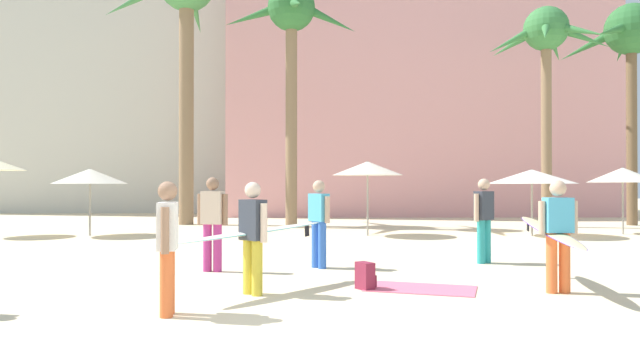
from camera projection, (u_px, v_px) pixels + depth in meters
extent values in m
plane|color=beige|center=(287.00, 339.00, 5.99)|extent=(120.00, 120.00, 0.00)
cube|color=pink|center=(411.00, 67.00, 32.83)|extent=(19.88, 9.13, 16.81)
cylinder|color=#896B4C|center=(291.00, 117.00, 21.74)|extent=(0.44, 0.44, 8.39)
sphere|color=#2D6B33|center=(291.00, 7.00, 21.77)|extent=(1.81, 1.81, 1.81)
cone|color=#2D6B33|center=(329.00, 19.00, 21.74)|extent=(2.15, 0.47, 1.30)
cone|color=#2D6B33|center=(294.00, 27.00, 23.25)|extent=(0.49, 2.21, 1.10)
cone|color=#2D6B33|center=(252.00, 16.00, 21.86)|extent=(2.23, 0.57, 1.03)
cone|color=#2D6B33|center=(296.00, 3.00, 20.29)|extent=(0.72, 2.24, 1.03)
cylinder|color=brown|center=(632.00, 127.00, 22.89)|extent=(0.40, 0.40, 7.87)
sphere|color=#2D6B33|center=(631.00, 29.00, 22.92)|extent=(2.04, 2.04, 2.04)
cone|color=#2D6B33|center=(622.00, 48.00, 24.48)|extent=(1.15, 2.40, 1.16)
cone|color=#2D6B33|center=(588.00, 46.00, 23.84)|extent=(2.16, 1.76, 1.32)
cone|color=#2D6B33|center=(612.00, 30.00, 21.89)|extent=(2.16, 1.82, 1.10)
cylinder|color=#896B4C|center=(546.00, 128.00, 21.91)|extent=(0.39, 0.39, 7.62)
sphere|color=#387A3D|center=(546.00, 29.00, 21.94)|extent=(1.69, 1.69, 1.69)
cone|color=#387A3D|center=(583.00, 37.00, 21.74)|extent=(2.02, 0.70, 1.13)
cone|color=#387A3D|center=(554.00, 46.00, 23.04)|extent=(1.45, 1.82, 1.17)
cone|color=#387A3D|center=(514.00, 44.00, 22.97)|extent=(1.58, 1.78, 1.01)
cone|color=#387A3D|center=(512.00, 40.00, 21.90)|extent=(1.95, 0.39, 1.25)
cone|color=#387A3D|center=(545.00, 32.00, 20.72)|extent=(1.12, 1.95, 1.22)
cone|color=#387A3D|center=(581.00, 31.00, 20.90)|extent=(1.55, 1.79, 1.07)
cylinder|color=#896B4C|center=(186.00, 103.00, 23.30)|extent=(0.59, 0.59, 9.90)
cone|color=#428447|center=(195.00, 11.00, 25.29)|extent=(0.57, 2.95, 1.67)
cylinder|color=gray|center=(532.00, 203.00, 18.03)|extent=(0.06, 0.06, 2.10)
cone|color=white|center=(532.00, 177.00, 18.04)|extent=(2.74, 2.74, 0.45)
cylinder|color=gray|center=(90.00, 202.00, 18.13)|extent=(0.06, 0.06, 2.13)
cone|color=beige|center=(90.00, 176.00, 18.13)|extent=(2.31, 2.31, 0.48)
cylinder|color=gray|center=(368.00, 198.00, 18.16)|extent=(0.06, 0.06, 2.36)
cone|color=beige|center=(368.00, 168.00, 18.17)|extent=(2.25, 2.25, 0.44)
cylinder|color=gray|center=(623.00, 201.00, 18.65)|extent=(0.06, 0.06, 2.18)
cone|color=beige|center=(623.00, 175.00, 18.66)|extent=(2.20, 2.20, 0.49)
cube|color=#EF6684|center=(421.00, 289.00, 8.86)|extent=(1.87, 1.43, 0.01)
cube|color=maroon|center=(365.00, 276.00, 8.83)|extent=(0.31, 0.35, 0.42)
cube|color=maroon|center=(371.00, 281.00, 8.89)|extent=(0.16, 0.21, 0.18)
cylinder|color=gold|center=(257.00, 268.00, 8.34)|extent=(0.23, 0.23, 0.81)
cylinder|color=gold|center=(248.00, 267.00, 8.48)|extent=(0.23, 0.23, 0.81)
cube|color=#333842|center=(253.00, 220.00, 8.42)|extent=(0.44, 0.44, 0.59)
sphere|color=beige|center=(253.00, 190.00, 8.42)|extent=(0.34, 0.34, 0.24)
cylinder|color=beige|center=(264.00, 223.00, 8.25)|extent=(0.14, 0.14, 0.56)
cylinder|color=beige|center=(242.00, 221.00, 8.59)|extent=(0.14, 0.14, 0.56)
ellipsoid|color=white|center=(255.00, 232.00, 8.72)|extent=(2.23, 2.57, 0.18)
ellipsoid|color=teal|center=(255.00, 232.00, 8.72)|extent=(2.26, 2.59, 0.16)
cube|color=black|center=(307.00, 231.00, 9.67)|extent=(0.08, 0.09, 0.18)
cylinder|color=orange|center=(565.00, 263.00, 8.55)|extent=(0.17, 0.17, 0.90)
cylinder|color=orange|center=(552.00, 263.00, 8.54)|extent=(0.17, 0.17, 0.90)
cube|color=#4CB2DB|center=(558.00, 215.00, 8.55)|extent=(0.41, 0.24, 0.52)
sphere|color=#D1A889|center=(558.00, 188.00, 8.55)|extent=(0.25, 0.25, 0.24)
cylinder|color=#D1A889|center=(574.00, 217.00, 8.57)|extent=(0.11, 0.11, 0.50)
cylinder|color=#D1A889|center=(542.00, 218.00, 8.53)|extent=(0.11, 0.11, 0.50)
ellipsoid|color=beige|center=(550.00, 231.00, 8.85)|extent=(0.59, 2.91, 0.33)
ellipsoid|color=#6433CD|center=(550.00, 231.00, 8.85)|extent=(0.61, 2.92, 0.31)
cube|color=black|center=(528.00, 226.00, 10.01)|extent=(0.03, 0.12, 0.19)
cylinder|color=teal|center=(481.00, 242.00, 11.73)|extent=(0.22, 0.22, 0.89)
cylinder|color=teal|center=(487.00, 241.00, 11.85)|extent=(0.22, 0.22, 0.89)
cube|color=#333842|center=(484.00, 206.00, 11.79)|extent=(0.45, 0.42, 0.59)
sphere|color=#D1A889|center=(484.00, 184.00, 11.80)|extent=(0.34, 0.34, 0.24)
cylinder|color=#D1A889|center=(476.00, 208.00, 11.64)|extent=(0.14, 0.14, 0.56)
cylinder|color=#D1A889|center=(491.00, 207.00, 11.95)|extent=(0.14, 0.14, 0.56)
cylinder|color=orange|center=(168.00, 281.00, 7.17)|extent=(0.18, 0.18, 0.81)
cylinder|color=orange|center=(166.00, 284.00, 6.98)|extent=(0.18, 0.18, 0.81)
cube|color=white|center=(168.00, 226.00, 7.08)|extent=(0.27, 0.42, 0.59)
sphere|color=#936B51|center=(168.00, 191.00, 7.08)|extent=(0.27, 0.27, 0.24)
cylinder|color=#936B51|center=(170.00, 227.00, 7.33)|extent=(0.11, 0.11, 0.56)
cylinder|color=#936B51|center=(165.00, 230.00, 6.83)|extent=(0.11, 0.11, 0.56)
cylinder|color=blue|center=(316.00, 244.00, 11.18)|extent=(0.23, 0.23, 0.91)
cylinder|color=blue|center=(322.00, 245.00, 11.03)|extent=(0.23, 0.23, 0.91)
cube|color=#4CB2DB|center=(319.00, 207.00, 11.11)|extent=(0.42, 0.45, 0.54)
sphere|color=#D1A889|center=(319.00, 186.00, 11.11)|extent=(0.34, 0.34, 0.24)
cylinder|color=#D1A889|center=(311.00, 209.00, 11.30)|extent=(0.14, 0.14, 0.51)
cylinder|color=#D1A889|center=(327.00, 210.00, 10.92)|extent=(0.14, 0.14, 0.51)
cylinder|color=#B7337F|center=(218.00, 248.00, 10.63)|extent=(0.19, 0.19, 0.89)
cylinder|color=#B7337F|center=(207.00, 248.00, 10.67)|extent=(0.19, 0.19, 0.89)
cube|color=beige|center=(213.00, 208.00, 10.66)|extent=(0.44, 0.31, 0.61)
sphere|color=#936B51|center=(213.00, 184.00, 10.66)|extent=(0.29, 0.29, 0.24)
cylinder|color=#936B51|center=(225.00, 210.00, 10.61)|extent=(0.12, 0.12, 0.58)
cylinder|color=#936B51|center=(200.00, 209.00, 10.71)|extent=(0.12, 0.12, 0.58)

